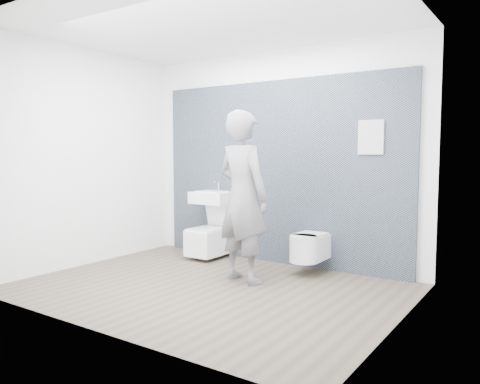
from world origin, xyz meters
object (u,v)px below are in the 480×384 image
Objects in this scene: toilet_rounded at (308,247)px; visitor at (243,197)px; washbasin at (213,197)px; toilet_square at (209,240)px.

visitor is (-0.47, -0.71, 0.64)m from toilet_rounded.
toilet_rounded is at bearing -111.57° from visitor.
toilet_rounded is 0.30× the size of visitor.
visitor is at bearing -37.56° from washbasin.
washbasin is 0.29× the size of visitor.
toilet_square reaches higher than toilet_rounded.
visitor reaches higher than toilet_rounded.
washbasin reaches higher than toilet_square.
visitor is (1.04, -0.80, 0.12)m from washbasin.
toilet_rounded is at bearing -0.09° from toilet_square.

